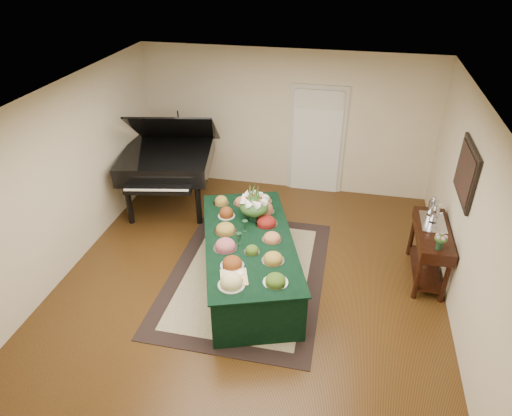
% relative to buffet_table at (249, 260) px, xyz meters
% --- Properties ---
extents(ground, '(6.00, 6.00, 0.00)m').
position_rel_buffet_table_xyz_m(ground, '(0.03, 0.05, -0.38)').
color(ground, black).
rests_on(ground, ground).
extents(area_rug, '(2.26, 3.16, 0.01)m').
position_rel_buffet_table_xyz_m(area_rug, '(-0.07, 0.13, -0.38)').
color(area_rug, black).
rests_on(area_rug, ground).
extents(kitchen_doorway, '(1.05, 0.07, 2.10)m').
position_rel_buffet_table_xyz_m(kitchen_doorway, '(0.63, 3.02, 0.64)').
color(kitchen_doorway, beige).
rests_on(kitchen_doorway, ground).
extents(buffet_table, '(1.97, 2.82, 0.76)m').
position_rel_buffet_table_xyz_m(buffet_table, '(0.00, 0.00, 0.00)').
color(buffet_table, black).
rests_on(buffet_table, ground).
extents(food_platters, '(1.44, 2.35, 0.13)m').
position_rel_buffet_table_xyz_m(food_platters, '(-0.03, 0.01, 0.43)').
color(food_platters, silver).
rests_on(food_platters, buffet_table).
extents(cutting_board, '(0.42, 0.42, 0.10)m').
position_rel_buffet_table_xyz_m(cutting_board, '(0.01, -0.86, 0.41)').
color(cutting_board, tan).
rests_on(cutting_board, buffet_table).
extents(green_goblets, '(0.09, 0.39, 0.18)m').
position_rel_buffet_table_xyz_m(green_goblets, '(-0.10, 0.00, 0.47)').
color(green_goblets, '#14331D').
rests_on(green_goblets, buffet_table).
extents(floral_centerpiece, '(0.44, 0.44, 0.44)m').
position_rel_buffet_table_xyz_m(floral_centerpiece, '(-0.04, 0.53, 0.64)').
color(floral_centerpiece, '#14331D').
rests_on(floral_centerpiece, buffet_table).
extents(grand_piano, '(1.87, 2.09, 1.87)m').
position_rel_buffet_table_xyz_m(grand_piano, '(-1.91, 1.86, 0.57)').
color(grand_piano, black).
rests_on(grand_piano, ground).
extents(wicker_basket, '(0.45, 0.45, 0.28)m').
position_rel_buffet_table_xyz_m(wicker_basket, '(-0.79, 1.33, -0.24)').
color(wicker_basket, '#A57F42').
rests_on(wicker_basket, ground).
extents(mahogany_sideboard, '(0.45, 1.23, 0.84)m').
position_rel_buffet_table_xyz_m(mahogany_sideboard, '(2.52, 0.65, 0.26)').
color(mahogany_sideboard, black).
rests_on(mahogany_sideboard, ground).
extents(tea_service, '(0.34, 0.58, 0.30)m').
position_rel_buffet_table_xyz_m(tea_service, '(2.52, 0.93, 0.57)').
color(tea_service, silver).
rests_on(tea_service, mahogany_sideboard).
extents(pink_bouquet, '(0.18, 0.18, 0.23)m').
position_rel_buffet_table_xyz_m(pink_bouquet, '(2.52, 0.18, 0.61)').
color(pink_bouquet, '#14331D').
rests_on(pink_bouquet, mahogany_sideboard).
extents(wall_painting, '(0.05, 0.95, 0.75)m').
position_rel_buffet_table_xyz_m(wall_painting, '(2.74, 0.65, 1.37)').
color(wall_painting, black).
rests_on(wall_painting, ground).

